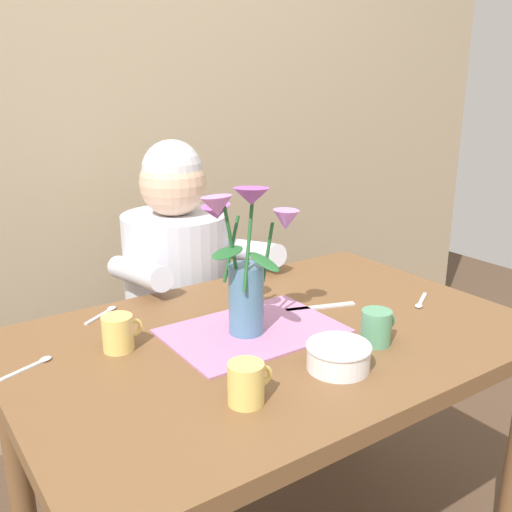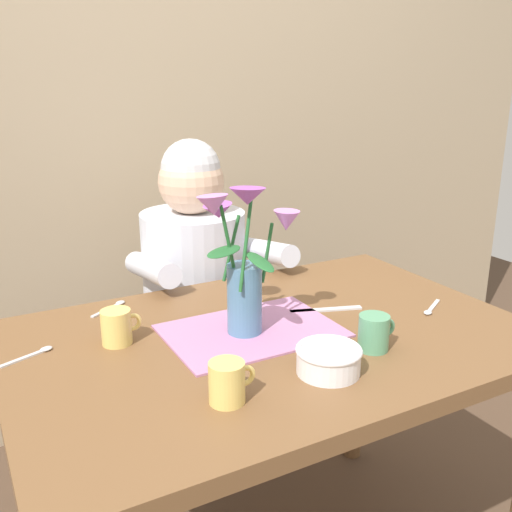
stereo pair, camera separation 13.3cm
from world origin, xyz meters
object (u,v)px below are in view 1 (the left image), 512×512
at_px(tea_cup, 377,327).
at_px(ceramic_mug, 119,333).
at_px(coffee_cup, 247,383).
at_px(flower_vase, 245,263).
at_px(ceramic_bowl, 338,355).
at_px(seated_person, 179,313).
at_px(dinner_knife, 321,307).

xyz_separation_m(tea_cup, ceramic_mug, (-0.49, 0.30, 0.00)).
xyz_separation_m(coffee_cup, ceramic_mug, (-0.11, 0.34, 0.00)).
xyz_separation_m(flower_vase, coffee_cup, (-0.16, -0.25, -0.14)).
height_order(coffee_cup, tea_cup, same).
bearing_deg(tea_cup, coffee_cup, -173.89).
bearing_deg(ceramic_bowl, flower_vase, 104.77).
xyz_separation_m(seated_person, flower_vase, (-0.12, -0.58, 0.35)).
bearing_deg(ceramic_mug, tea_cup, -31.53).
distance_m(ceramic_bowl, ceramic_mug, 0.48).
bearing_deg(tea_cup, seated_person, 96.97).
xyz_separation_m(flower_vase, tea_cup, (0.21, -0.21, -0.14)).
height_order(ceramic_bowl, coffee_cup, coffee_cup).
height_order(seated_person, coffee_cup, seated_person).
bearing_deg(seated_person, dinner_knife, -73.38).
height_order(ceramic_bowl, dinner_knife, ceramic_bowl).
bearing_deg(coffee_cup, seated_person, 71.40).
relative_size(seated_person, dinner_knife, 5.97).
height_order(ceramic_bowl, ceramic_mug, ceramic_mug).
bearing_deg(flower_vase, tea_cup, -44.21).
bearing_deg(tea_cup, flower_vase, 135.79).
height_order(coffee_cup, ceramic_mug, same).
height_order(flower_vase, ceramic_mug, flower_vase).
xyz_separation_m(ceramic_bowl, tea_cup, (0.15, 0.04, 0.01)).
bearing_deg(coffee_cup, tea_cup, 6.11).
bearing_deg(dinner_knife, tea_cup, -80.10).
distance_m(ceramic_bowl, dinner_knife, 0.33).
bearing_deg(coffee_cup, ceramic_bowl, 0.42).
relative_size(flower_vase, dinner_knife, 1.87).
relative_size(seated_person, ceramic_mug, 12.20).
bearing_deg(ceramic_bowl, seated_person, 86.38).
relative_size(ceramic_bowl, tea_cup, 1.46).
bearing_deg(ceramic_mug, ceramic_bowl, -44.94).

